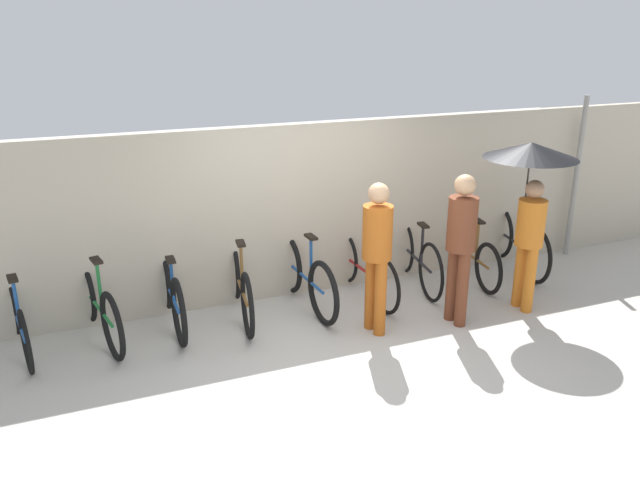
# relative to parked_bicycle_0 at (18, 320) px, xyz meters

# --- Properties ---
(ground_plane) EXTENTS (30.00, 30.00, 0.00)m
(ground_plane) POSITION_rel_parked_bicycle_0_xyz_m (3.11, -1.41, -0.35)
(ground_plane) COLOR #B7B2A8
(back_wall) EXTENTS (14.21, 0.12, 2.12)m
(back_wall) POSITION_rel_parked_bicycle_0_xyz_m (3.11, 0.36, 0.71)
(back_wall) COLOR #B2A893
(back_wall) RESTS_ON ground
(parked_bicycle_0) EXTENTS (0.46, 1.59, 0.99)m
(parked_bicycle_0) POSITION_rel_parked_bicycle_0_xyz_m (0.00, 0.00, 0.00)
(parked_bicycle_0) COLOR black
(parked_bicycle_0) RESTS_ON ground
(parked_bicycle_1) EXTENTS (0.53, 1.73, 1.03)m
(parked_bicycle_1) POSITION_rel_parked_bicycle_0_xyz_m (0.78, -0.01, 0.02)
(parked_bicycle_1) COLOR black
(parked_bicycle_1) RESTS_ON ground
(parked_bicycle_2) EXTENTS (0.44, 1.73, 1.02)m
(parked_bicycle_2) POSITION_rel_parked_bicycle_0_xyz_m (1.55, 0.02, 0.03)
(parked_bicycle_2) COLOR black
(parked_bicycle_2) RESTS_ON ground
(parked_bicycle_3) EXTENTS (0.44, 1.78, 0.97)m
(parked_bicycle_3) POSITION_rel_parked_bicycle_0_xyz_m (2.33, -0.03, 0.03)
(parked_bicycle_3) COLOR black
(parked_bicycle_3) RESTS_ON ground
(parked_bicycle_4) EXTENTS (0.44, 1.75, 1.09)m
(parked_bicycle_4) POSITION_rel_parked_bicycle_0_xyz_m (3.11, -0.08, 0.03)
(parked_bicycle_4) COLOR black
(parked_bicycle_4) RESTS_ON ground
(parked_bicycle_5) EXTENTS (0.44, 1.73, 1.07)m
(parked_bicycle_5) POSITION_rel_parked_bicycle_0_xyz_m (3.88, -0.06, 0.01)
(parked_bicycle_5) COLOR black
(parked_bicycle_5) RESTS_ON ground
(parked_bicycle_6) EXTENTS (0.44, 1.68, 1.02)m
(parked_bicycle_6) POSITION_rel_parked_bicycle_0_xyz_m (4.66, 0.00, 0.03)
(parked_bicycle_6) COLOR black
(parked_bicycle_6) RESTS_ON ground
(parked_bicycle_7) EXTENTS (0.44, 1.69, 1.11)m
(parked_bicycle_7) POSITION_rel_parked_bicycle_0_xyz_m (5.43, -0.05, -0.00)
(parked_bicycle_7) COLOR black
(parked_bicycle_7) RESTS_ON ground
(parked_bicycle_8) EXTENTS (0.47, 1.72, 1.04)m
(parked_bicycle_8) POSITION_rel_parked_bicycle_0_xyz_m (6.21, -0.02, 0.04)
(parked_bicycle_8) COLOR black
(parked_bicycle_8) RESTS_ON ground
(pedestrian_leading) EXTENTS (0.32, 0.32, 1.68)m
(pedestrian_leading) POSITION_rel_parked_bicycle_0_xyz_m (3.60, -0.96, 0.64)
(pedestrian_leading) COLOR #B25619
(pedestrian_leading) RESTS_ON ground
(pedestrian_center) EXTENTS (0.32, 0.32, 1.72)m
(pedestrian_center) POSITION_rel_parked_bicycle_0_xyz_m (4.54, -1.11, 0.66)
(pedestrian_center) COLOR brown
(pedestrian_center) RESTS_ON ground
(pedestrian_trailing) EXTENTS (1.05, 1.05, 1.97)m
(pedestrian_trailing) POSITION_rel_parked_bicycle_0_xyz_m (5.49, -1.00, 1.22)
(pedestrian_trailing) COLOR #C66B1E
(pedestrian_trailing) RESTS_ON ground
(awning_pole) EXTENTS (0.07, 0.07, 2.30)m
(awning_pole) POSITION_rel_parked_bicycle_0_xyz_m (7.30, 0.17, 0.80)
(awning_pole) COLOR gray
(awning_pole) RESTS_ON ground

